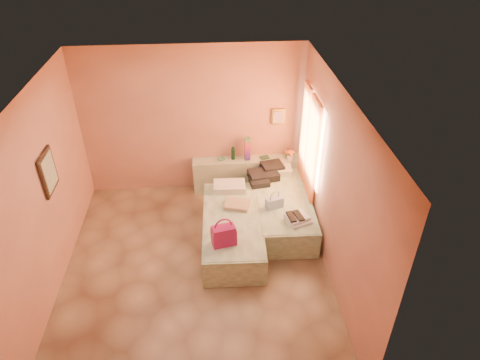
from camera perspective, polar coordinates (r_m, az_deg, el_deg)
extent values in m
plane|color=tan|center=(6.80, -5.83, -11.49)|extent=(4.50, 4.50, 0.00)
cube|color=tan|center=(7.83, -6.33, 7.76)|extent=(4.00, 0.02, 2.80)
cube|color=tan|center=(6.31, -25.05, -2.53)|extent=(0.02, 4.50, 2.80)
cube|color=tan|center=(6.12, 12.42, -0.96)|extent=(0.02, 4.50, 2.80)
cube|color=white|center=(5.20, -7.61, 10.77)|extent=(4.00, 4.50, 0.02)
cube|color=#FFCD9E|center=(7.09, 9.77, 5.44)|extent=(0.02, 1.10, 1.40)
cube|color=orange|center=(7.13, 9.46, 2.39)|extent=(0.05, 0.55, 2.20)
cube|color=orange|center=(7.63, 8.49, 4.73)|extent=(0.05, 0.45, 2.20)
cube|color=black|center=(6.51, -24.23, 0.97)|extent=(0.04, 0.50, 0.60)
cube|color=#AC8F39|center=(7.87, 5.10, 8.40)|extent=(0.25, 0.04, 0.30)
cube|color=#ABB392|center=(8.25, 0.89, 0.86)|extent=(2.05, 0.30, 0.65)
cube|color=beige|center=(7.03, -1.00, -6.66)|extent=(0.96, 2.03, 0.50)
cube|color=beige|center=(7.51, 5.63, -3.80)|extent=(0.96, 2.03, 0.50)
cylinder|color=#163E26|center=(8.02, -0.92, 3.58)|extent=(0.07, 0.07, 0.25)
cube|color=#A51456|center=(7.96, 0.98, 4.17)|extent=(0.11, 0.11, 0.45)
cylinder|color=#4E8F68|center=(8.06, -2.48, 2.84)|extent=(0.14, 0.14, 0.03)
cube|color=#223F2C|center=(8.12, 3.30, 3.02)|extent=(0.19, 0.16, 0.03)
cube|color=silver|center=(8.06, 6.67, 3.49)|extent=(0.23, 0.23, 0.25)
cube|color=#A51456|center=(6.31, -2.19, -7.31)|extent=(0.39, 0.27, 0.33)
cube|color=#9D8565|center=(7.09, -0.40, -3.29)|extent=(0.46, 0.40, 0.07)
cube|color=black|center=(7.78, 3.48, 0.81)|extent=(0.69, 0.69, 0.17)
cube|color=#3D5A94|center=(7.06, 4.60, -3.04)|extent=(0.31, 0.21, 0.19)
cube|color=white|center=(6.83, 7.80, -5.19)|extent=(0.43, 0.40, 0.10)
cube|color=black|center=(6.77, 7.35, -4.85)|extent=(0.23, 0.29, 0.03)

